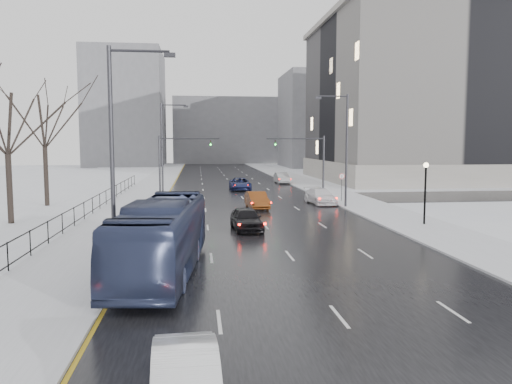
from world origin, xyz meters
name	(u,v)px	position (x,y,z in m)	size (l,w,h in m)	color
road	(235,188)	(0.00, 60.00, 0.02)	(16.00, 150.00, 0.04)	black
cross_road	(243,199)	(0.00, 48.00, 0.02)	(130.00, 10.00, 0.04)	black
sidewalk_left	(150,189)	(-10.50, 60.00, 0.08)	(5.00, 150.00, 0.16)	silver
sidewalk_right	(316,187)	(10.50, 60.00, 0.08)	(5.00, 150.00, 0.16)	silver
park_strip	(71,190)	(-20.00, 60.00, 0.06)	(14.00, 150.00, 0.12)	white
tree_park_d	(11,225)	(-17.80, 34.00, 0.00)	(8.75, 8.75, 12.50)	black
tree_park_e	(47,207)	(-18.20, 44.00, 0.00)	(9.45, 9.45, 13.50)	black
iron_fence	(66,220)	(-13.00, 30.00, 0.91)	(0.06, 70.00, 1.30)	black
streetlight_r_mid	(344,145)	(8.17, 40.00, 5.62)	(2.95, 0.25, 10.00)	#2D2D33
streetlight_l_near	(117,147)	(-8.17, 20.00, 5.62)	(2.95, 0.25, 10.00)	#2D2D33
streetlight_l_far	(164,144)	(-8.17, 52.00, 5.62)	(2.95, 0.25, 10.00)	#2D2D33
lamppost_r_mid	(425,184)	(11.00, 30.00, 2.94)	(0.36, 0.36, 4.28)	black
mast_signal_right	(313,159)	(7.33, 48.00, 4.11)	(6.10, 0.33, 6.50)	#2D2D33
mast_signal_left	(170,159)	(-7.33, 48.00, 4.11)	(6.10, 0.33, 6.50)	#2D2D33
no_uturn_sign	(342,179)	(9.20, 44.00, 2.30)	(0.60, 0.06, 2.70)	#2D2D33
civic_building	(452,108)	(35.00, 72.00, 11.21)	(41.00, 31.00, 24.80)	gray
bldg_far_right	(334,121)	(28.00, 115.00, 11.00)	(24.00, 20.00, 22.00)	slate
bldg_far_left	(126,109)	(-22.00, 125.00, 14.00)	(18.00, 22.00, 28.00)	slate
bldg_far_center	(228,131)	(4.00, 140.00, 9.00)	(30.00, 18.00, 18.00)	slate
sedan_left_near	(186,382)	(-4.95, 7.61, 0.73)	(1.45, 4.16, 1.37)	white
bus	(163,237)	(-6.21, 19.38, 1.67)	(2.75, 11.74, 3.27)	navy
sedan_center_near	(246,219)	(-1.47, 29.65, 0.80)	(1.79, 4.45, 1.52)	black
sedan_right_near	(257,200)	(0.50, 40.35, 0.78)	(1.57, 4.49, 1.48)	brown
sedan_right_cross	(240,184)	(0.50, 57.55, 0.78)	(2.46, 5.33, 1.48)	navy
sedan_right_far	(321,196)	(6.86, 42.94, 0.77)	(2.05, 5.03, 1.46)	white
sedan_right_distant	(282,178)	(7.20, 66.65, 0.80)	(1.61, 4.63, 1.53)	#AAABAF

